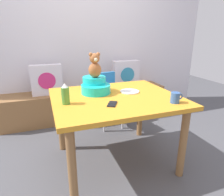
{
  "coord_description": "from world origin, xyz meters",
  "views": [
    {
      "loc": [
        -0.65,
        -1.71,
        1.33
      ],
      "look_at": [
        0.0,
        0.1,
        0.69
      ],
      "focal_mm": 31.38,
      "sensor_mm": 36.0,
      "label": 1
    }
  ],
  "objects_px": {
    "dining_table": "(115,106)",
    "pillow_floral_right": "(126,74)",
    "dinner_plate_near": "(130,91)",
    "infant_seat_teal": "(95,86)",
    "teddy_bear": "(95,66)",
    "highchair": "(110,92)",
    "pillow_floral_left": "(47,80)",
    "ketchup_bottle": "(65,94)",
    "cell_phone": "(112,104)",
    "coffee_mug": "(175,98)"
  },
  "relations": [
    {
      "from": "pillow_floral_left",
      "to": "pillow_floral_right",
      "type": "xyz_separation_m",
      "value": [
        1.26,
        0.0,
        0.0
      ]
    },
    {
      "from": "dinner_plate_near",
      "to": "cell_phone",
      "type": "relative_size",
      "value": 1.39
    },
    {
      "from": "pillow_floral_left",
      "to": "coffee_mug",
      "type": "height_order",
      "value": "pillow_floral_left"
    },
    {
      "from": "coffee_mug",
      "to": "cell_phone",
      "type": "distance_m",
      "value": 0.56
    },
    {
      "from": "infant_seat_teal",
      "to": "cell_phone",
      "type": "relative_size",
      "value": 2.29
    },
    {
      "from": "dining_table",
      "to": "dinner_plate_near",
      "type": "bearing_deg",
      "value": 23.73
    },
    {
      "from": "pillow_floral_left",
      "to": "infant_seat_teal",
      "type": "distance_m",
      "value": 1.16
    },
    {
      "from": "dining_table",
      "to": "infant_seat_teal",
      "type": "distance_m",
      "value": 0.29
    },
    {
      "from": "highchair",
      "to": "teddy_bear",
      "type": "height_order",
      "value": "teddy_bear"
    },
    {
      "from": "ketchup_bottle",
      "to": "coffee_mug",
      "type": "distance_m",
      "value": 0.96
    },
    {
      "from": "dinner_plate_near",
      "to": "infant_seat_teal",
      "type": "bearing_deg",
      "value": 163.51
    },
    {
      "from": "dining_table",
      "to": "teddy_bear",
      "type": "relative_size",
      "value": 4.83
    },
    {
      "from": "teddy_bear",
      "to": "coffee_mug",
      "type": "xyz_separation_m",
      "value": [
        0.58,
        -0.54,
        -0.23
      ]
    },
    {
      "from": "cell_phone",
      "to": "pillow_floral_right",
      "type": "bearing_deg",
      "value": -88.2
    },
    {
      "from": "pillow_floral_left",
      "to": "ketchup_bottle",
      "type": "xyz_separation_m",
      "value": [
        0.12,
        -1.31,
        0.15
      ]
    },
    {
      "from": "infant_seat_teal",
      "to": "coffee_mug",
      "type": "relative_size",
      "value": 2.75
    },
    {
      "from": "highchair",
      "to": "infant_seat_teal",
      "type": "bearing_deg",
      "value": -120.4
    },
    {
      "from": "teddy_bear",
      "to": "ketchup_bottle",
      "type": "bearing_deg",
      "value": -143.49
    },
    {
      "from": "teddy_bear",
      "to": "dinner_plate_near",
      "type": "distance_m",
      "value": 0.45
    },
    {
      "from": "highchair",
      "to": "cell_phone",
      "type": "height_order",
      "value": "highchair"
    },
    {
      "from": "pillow_floral_right",
      "to": "cell_phone",
      "type": "xyz_separation_m",
      "value": [
        -0.77,
        -1.46,
        0.06
      ]
    },
    {
      "from": "pillow_floral_left",
      "to": "dinner_plate_near",
      "type": "distance_m",
      "value": 1.41
    },
    {
      "from": "highchair",
      "to": "infant_seat_teal",
      "type": "height_order",
      "value": "infant_seat_teal"
    },
    {
      "from": "teddy_bear",
      "to": "dinner_plate_near",
      "type": "xyz_separation_m",
      "value": [
        0.34,
        -0.1,
        -0.27
      ]
    },
    {
      "from": "highchair",
      "to": "coffee_mug",
      "type": "bearing_deg",
      "value": -80.31
    },
    {
      "from": "teddy_bear",
      "to": "coffee_mug",
      "type": "distance_m",
      "value": 0.83
    },
    {
      "from": "infant_seat_teal",
      "to": "coffee_mug",
      "type": "bearing_deg",
      "value": -43.04
    },
    {
      "from": "pillow_floral_left",
      "to": "ketchup_bottle",
      "type": "height_order",
      "value": "ketchup_bottle"
    },
    {
      "from": "infant_seat_teal",
      "to": "ketchup_bottle",
      "type": "xyz_separation_m",
      "value": [
        -0.33,
        -0.25,
        0.02
      ]
    },
    {
      "from": "teddy_bear",
      "to": "pillow_floral_right",
      "type": "bearing_deg",
      "value": 52.65
    },
    {
      "from": "cell_phone",
      "to": "highchair",
      "type": "bearing_deg",
      "value": -78.31
    },
    {
      "from": "pillow_floral_left",
      "to": "highchair",
      "type": "bearing_deg",
      "value": -26.67
    },
    {
      "from": "infant_seat_teal",
      "to": "ketchup_bottle",
      "type": "height_order",
      "value": "ketchup_bottle"
    },
    {
      "from": "pillow_floral_left",
      "to": "highchair",
      "type": "relative_size",
      "value": 0.56
    },
    {
      "from": "ketchup_bottle",
      "to": "dinner_plate_near",
      "type": "xyz_separation_m",
      "value": [
        0.68,
        0.15,
        -0.08
      ]
    },
    {
      "from": "pillow_floral_left",
      "to": "teddy_bear",
      "type": "bearing_deg",
      "value": -67.04
    },
    {
      "from": "pillow_floral_right",
      "to": "dinner_plate_near",
      "type": "relative_size",
      "value": 2.2
    },
    {
      "from": "teddy_bear",
      "to": "ketchup_bottle",
      "type": "relative_size",
      "value": 1.35
    },
    {
      "from": "highchair",
      "to": "ketchup_bottle",
      "type": "distance_m",
      "value": 1.18
    },
    {
      "from": "dining_table",
      "to": "pillow_floral_right",
      "type": "bearing_deg",
      "value": 62.17
    },
    {
      "from": "dining_table",
      "to": "coffee_mug",
      "type": "xyz_separation_m",
      "value": [
        0.43,
        -0.36,
        0.15
      ]
    },
    {
      "from": "highchair",
      "to": "infant_seat_teal",
      "type": "relative_size",
      "value": 2.39
    },
    {
      "from": "ketchup_bottle",
      "to": "pillow_floral_right",
      "type": "bearing_deg",
      "value": 48.85
    },
    {
      "from": "highchair",
      "to": "dinner_plate_near",
      "type": "distance_m",
      "value": 0.78
    },
    {
      "from": "infant_seat_teal",
      "to": "dinner_plate_near",
      "type": "distance_m",
      "value": 0.36
    },
    {
      "from": "pillow_floral_right",
      "to": "highchair",
      "type": "bearing_deg",
      "value": -136.05
    },
    {
      "from": "teddy_bear",
      "to": "dining_table",
      "type": "bearing_deg",
      "value": -50.76
    },
    {
      "from": "pillow_floral_right",
      "to": "highchair",
      "type": "relative_size",
      "value": 0.56
    },
    {
      "from": "highchair",
      "to": "pillow_floral_left",
      "type": "bearing_deg",
      "value": 153.33
    },
    {
      "from": "dinner_plate_near",
      "to": "cell_phone",
      "type": "height_order",
      "value": "dinner_plate_near"
    }
  ]
}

